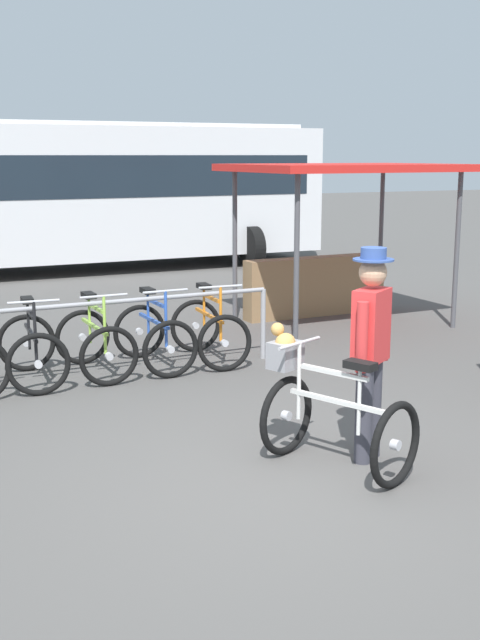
{
  "coord_description": "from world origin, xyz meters",
  "views": [
    {
      "loc": [
        -2.6,
        -5.0,
        2.42
      ],
      "look_at": [
        0.29,
        1.24,
        1.0
      ],
      "focal_mm": 44.8,
      "sensor_mm": 36.0,
      "label": 1
    }
  ],
  "objects_px": {
    "racked_bike_black": "(32,350)",
    "person_with_featured_bike": "(371,345)",
    "racked_bike_lime": "(95,343)",
    "racked_bike_blue": "(154,337)",
    "featured_bicycle": "(325,407)",
    "market_stall": "(331,227)",
    "bus_distant": "(89,188)",
    "racked_bike_orange": "(209,331)"
  },
  "relations": [
    {
      "from": "racked_bike_blue",
      "to": "featured_bicycle",
      "type": "height_order",
      "value": "featured_bicycle"
    },
    {
      "from": "racked_bike_orange",
      "to": "racked_bike_blue",
      "type": "bearing_deg",
      "value": -178.35
    },
    {
      "from": "racked_bike_orange",
      "to": "person_with_featured_bike",
      "type": "xyz_separation_m",
      "value": [
        -0.05,
        -3.45,
        0.58
      ]
    },
    {
      "from": "racked_bike_orange",
      "to": "person_with_featured_bike",
      "type": "bearing_deg",
      "value": -90.85
    },
    {
      "from": "racked_bike_orange",
      "to": "bus_distant",
      "type": "distance_m",
      "value": 8.49
    },
    {
      "from": "racked_bike_lime",
      "to": "market_stall",
      "type": "relative_size",
      "value": 0.36
    },
    {
      "from": "person_with_featured_bike",
      "to": "racked_bike_black",
      "type": "bearing_deg",
      "value": 121.17
    },
    {
      "from": "racked_bike_blue",
      "to": "racked_bike_orange",
      "type": "bearing_deg",
      "value": 1.65
    },
    {
      "from": "racked_bike_blue",
      "to": "market_stall",
      "type": "height_order",
      "value": "market_stall"
    },
    {
      "from": "racked_bike_black",
      "to": "featured_bicycle",
      "type": "relative_size",
      "value": 0.9
    },
    {
      "from": "racked_bike_black",
      "to": "racked_bike_blue",
      "type": "height_order",
      "value": "same"
    },
    {
      "from": "racked_bike_lime",
      "to": "market_stall",
      "type": "height_order",
      "value": "market_stall"
    },
    {
      "from": "racked_bike_black",
      "to": "featured_bicycle",
      "type": "xyz_separation_m",
      "value": [
        1.66,
        -3.37,
        0.12
      ]
    },
    {
      "from": "bus_distant",
      "to": "featured_bicycle",
      "type": "bearing_deg",
      "value": -95.65
    },
    {
      "from": "featured_bicycle",
      "to": "bus_distant",
      "type": "distance_m",
      "value": 11.89
    },
    {
      "from": "featured_bicycle",
      "to": "market_stall",
      "type": "height_order",
      "value": "market_stall"
    },
    {
      "from": "racked_bike_black",
      "to": "racked_bike_lime",
      "type": "bearing_deg",
      "value": 1.65
    },
    {
      "from": "featured_bicycle",
      "to": "market_stall",
      "type": "distance_m",
      "value": 5.84
    },
    {
      "from": "racked_bike_black",
      "to": "person_with_featured_bike",
      "type": "bearing_deg",
      "value": -58.83
    },
    {
      "from": "racked_bike_lime",
      "to": "racked_bike_orange",
      "type": "xyz_separation_m",
      "value": [
        1.4,
        0.04,
        -0.0
      ]
    },
    {
      "from": "racked_bike_black",
      "to": "racked_bike_lime",
      "type": "height_order",
      "value": "same"
    },
    {
      "from": "person_with_featured_bike",
      "to": "bus_distant",
      "type": "height_order",
      "value": "bus_distant"
    },
    {
      "from": "bus_distant",
      "to": "market_stall",
      "type": "distance_m",
      "value": 7.1
    },
    {
      "from": "bus_distant",
      "to": "market_stall",
      "type": "height_order",
      "value": "bus_distant"
    },
    {
      "from": "racked_bike_blue",
      "to": "person_with_featured_bike",
      "type": "bearing_deg",
      "value": -79.28
    },
    {
      "from": "racked_bike_blue",
      "to": "racked_bike_orange",
      "type": "xyz_separation_m",
      "value": [
        0.7,
        0.02,
        0.0
      ]
    },
    {
      "from": "racked_bike_blue",
      "to": "racked_bike_black",
      "type": "bearing_deg",
      "value": -178.35
    },
    {
      "from": "racked_bike_lime",
      "to": "market_stall",
      "type": "xyz_separation_m",
      "value": [
        3.97,
        1.53,
        1.03
      ]
    },
    {
      "from": "racked_bike_black",
      "to": "racked_bike_orange",
      "type": "bearing_deg",
      "value": 1.65
    },
    {
      "from": "racked_bike_black",
      "to": "racked_bike_orange",
      "type": "height_order",
      "value": "same"
    },
    {
      "from": "racked_bike_black",
      "to": "market_stall",
      "type": "distance_m",
      "value": 5.02
    },
    {
      "from": "featured_bicycle",
      "to": "racked_bike_blue",
      "type": "bearing_deg",
      "value": 94.31
    },
    {
      "from": "featured_bicycle",
      "to": "bus_distant",
      "type": "bearing_deg",
      "value": 84.35
    },
    {
      "from": "racked_bike_blue",
      "to": "bus_distant",
      "type": "distance_m",
      "value": 8.59
    },
    {
      "from": "racked_bike_orange",
      "to": "racked_bike_lime",
      "type": "bearing_deg",
      "value": -178.35
    },
    {
      "from": "featured_bicycle",
      "to": "person_with_featured_bike",
      "type": "height_order",
      "value": "person_with_featured_bike"
    },
    {
      "from": "racked_bike_orange",
      "to": "bus_distant",
      "type": "xyz_separation_m",
      "value": [
        0.72,
        8.34,
        1.37
      ]
    },
    {
      "from": "racked_bike_orange",
      "to": "featured_bicycle",
      "type": "xyz_separation_m",
      "value": [
        -0.44,
        -3.43,
        0.12
      ]
    },
    {
      "from": "racked_bike_black",
      "to": "racked_bike_blue",
      "type": "distance_m",
      "value": 1.4
    },
    {
      "from": "featured_bicycle",
      "to": "person_with_featured_bike",
      "type": "bearing_deg",
      "value": -2.76
    },
    {
      "from": "racked_bike_lime",
      "to": "racked_bike_blue",
      "type": "height_order",
      "value": "same"
    },
    {
      "from": "racked_bike_orange",
      "to": "featured_bicycle",
      "type": "height_order",
      "value": "featured_bicycle"
    }
  ]
}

